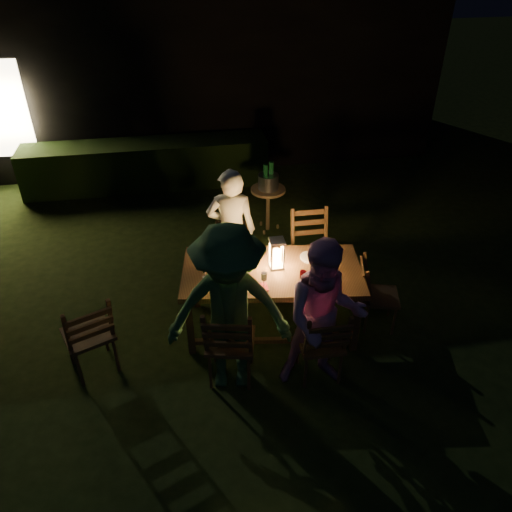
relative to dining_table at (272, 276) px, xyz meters
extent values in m
plane|color=black|center=(-0.92, 0.30, -0.73)|extent=(40.00, 40.00, 0.00)
cube|color=black|center=(-0.92, 6.50, 0.87)|extent=(10.00, 4.00, 3.20)
cube|color=#FFE5B2|center=(-3.72, 4.51, 0.62)|extent=(0.90, 0.06, 1.60)
cube|color=black|center=(-1.42, 4.05, -0.33)|extent=(4.20, 0.70, 0.80)
cube|color=#482B18|center=(0.00, 0.00, 0.05)|extent=(2.07, 1.24, 0.06)
cube|color=#482B18|center=(-0.94, -0.27, -0.37)|extent=(0.07, 0.07, 0.72)
cube|color=#482B18|center=(-0.82, 0.52, -0.37)|extent=(0.07, 0.07, 0.72)
cube|color=#482B18|center=(0.82, -0.52, -0.37)|extent=(0.07, 0.07, 0.72)
cube|color=#482B18|center=(0.94, 0.27, -0.37)|extent=(0.07, 0.07, 0.72)
cube|color=#482B18|center=(-0.55, -0.68, -0.25)|extent=(0.56, 0.54, 0.04)
cube|color=#482B18|center=(-0.60, -0.88, 0.05)|extent=(0.49, 0.26, 0.55)
cube|color=#482B18|center=(0.34, -0.81, -0.28)|extent=(0.44, 0.42, 0.04)
cube|color=#482B18|center=(0.34, -0.99, -0.01)|extent=(0.44, 0.15, 0.51)
cube|color=#482B18|center=(-0.34, 0.81, -0.31)|extent=(0.47, 0.45, 0.04)
cube|color=#482B18|center=(-0.31, 0.98, -0.05)|extent=(0.43, 0.20, 0.48)
cube|color=#482B18|center=(0.65, 0.66, -0.25)|extent=(0.48, 0.45, 0.04)
cube|color=#482B18|center=(0.65, 0.87, 0.05)|extent=(0.47, 0.16, 0.56)
cube|color=#482B18|center=(1.24, -0.18, -0.32)|extent=(0.48, 0.49, 0.04)
cube|color=#482B18|center=(1.07, -0.13, -0.06)|extent=(0.24, 0.43, 0.47)
cube|color=#482B18|center=(-1.97, -0.32, -0.26)|extent=(0.60, 0.59, 0.04)
cube|color=#482B18|center=(-1.89, -0.51, 0.04)|extent=(0.49, 0.32, 0.54)
imported|color=white|center=(-0.33, 0.88, 0.09)|extent=(0.64, 0.47, 1.63)
imported|color=#BB80B4|center=(0.33, -0.88, 0.10)|extent=(0.89, 0.74, 1.67)
imported|color=#2F5F30|center=(-0.56, -0.75, 0.19)|extent=(1.28, 0.85, 1.84)
cube|color=white|center=(0.06, 0.04, 0.10)|extent=(0.15, 0.15, 0.03)
cube|color=white|center=(0.06, 0.04, 0.42)|extent=(0.16, 0.16, 0.03)
cylinder|color=#FF9E3F|center=(0.06, 0.04, 0.21)|extent=(0.09, 0.09, 0.18)
cylinder|color=white|center=(-0.51, 0.30, 0.09)|extent=(0.25, 0.25, 0.01)
cylinder|color=white|center=(-0.58, -0.14, 0.09)|extent=(0.25, 0.25, 0.01)
cylinder|color=white|center=(0.48, 0.15, 0.09)|extent=(0.25, 0.25, 0.01)
cylinder|color=white|center=(0.41, -0.28, 0.09)|extent=(0.25, 0.25, 0.01)
cylinder|color=#0F471E|center=(-0.25, 0.04, 0.22)|extent=(0.07, 0.07, 0.28)
cube|color=red|center=(-0.19, -0.30, 0.09)|extent=(0.18, 0.14, 0.01)
cube|color=red|center=(0.50, -0.38, 0.09)|extent=(0.18, 0.14, 0.01)
cube|color=black|center=(-0.66, -0.21, 0.08)|extent=(0.14, 0.07, 0.01)
cylinder|color=olive|center=(0.38, 2.19, -0.06)|extent=(0.51, 0.51, 0.04)
cylinder|color=olive|center=(0.38, 2.19, -0.39)|extent=(0.06, 0.06, 0.67)
cylinder|color=#A5A8AD|center=(0.38, 2.19, 0.07)|extent=(0.30, 0.30, 0.22)
cylinder|color=#0F471E|center=(0.33, 2.15, 0.12)|extent=(0.07, 0.07, 0.32)
cylinder|color=#0F471E|center=(0.43, 2.23, 0.12)|extent=(0.07, 0.07, 0.32)
camera|label=1|loc=(-0.92, -4.31, 3.23)|focal=35.00mm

